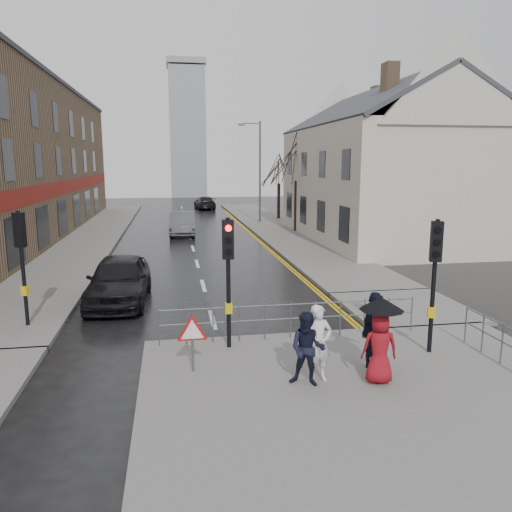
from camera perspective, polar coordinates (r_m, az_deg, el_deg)
name	(u,v)px	position (r m, az deg, el deg)	size (l,w,h in m)	color
ground	(222,355)	(13.15, -3.87, -11.24)	(120.00, 120.00, 0.00)	black
near_pavement	(390,408)	(10.75, 15.04, -16.40)	(10.00, 9.00, 0.14)	#605E5B
left_pavement	(93,234)	(35.87, -18.14, 2.37)	(4.00, 44.00, 0.14)	#605E5B
right_pavement	(273,227)	(38.24, 1.98, 3.38)	(4.00, 40.00, 0.14)	#605E5B
pavement_bridge_right	(405,308)	(17.66, 16.63, -5.67)	(4.00, 4.20, 0.14)	#605E5B
building_right_cream	(382,164)	(32.91, 14.15, 10.12)	(9.00, 16.40, 10.10)	beige
church_tower	(187,133)	(74.31, -7.84, 13.70)	(5.00, 5.00, 18.00)	gray
traffic_signal_near_left	(228,260)	(12.66, -3.20, -0.47)	(0.28, 0.27, 3.40)	black
traffic_signal_near_right	(435,263)	(13.08, 19.77, -0.73)	(0.34, 0.33, 3.40)	black
traffic_signal_far_left	(21,248)	(15.94, -25.25, 0.82)	(0.34, 0.33, 3.40)	black
guard_railing_front	(291,313)	(13.73, 3.99, -6.47)	(7.14, 0.04, 1.00)	#595B5E
warning_sign	(192,334)	(11.60, -7.29, -8.84)	(0.80, 0.07, 1.35)	#595B5E
street_lamp	(258,165)	(40.75, 0.21, 10.37)	(1.83, 0.25, 8.00)	#595B5E
tree_near	(297,159)	(35.24, 4.66, 10.99)	(2.40, 2.40, 6.58)	black
tree_far	(279,168)	(43.14, 2.64, 10.00)	(2.40, 2.40, 5.64)	black
pedestrian_a	(318,343)	(11.15, 7.13, -9.88)	(0.63, 0.41, 1.72)	silver
pedestrian_b	(308,349)	(10.94, 5.92, -10.53)	(0.79, 0.62, 1.63)	black
pedestrian_with_umbrella	(380,335)	(11.24, 14.02, -8.75)	(0.96, 0.96, 1.92)	maroon
pedestrian_d	(373,330)	(12.08, 13.25, -8.22)	(1.06, 0.44, 1.82)	black
car_parked	(119,280)	(18.23, -15.39, -2.61)	(1.97, 4.91, 1.67)	black
car_mid	(183,223)	(34.61, -8.39, 3.71)	(1.67, 4.80, 1.58)	#4D4E52
car_far	(205,203)	(53.63, -5.87, 6.07)	(1.89, 4.66, 1.35)	black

